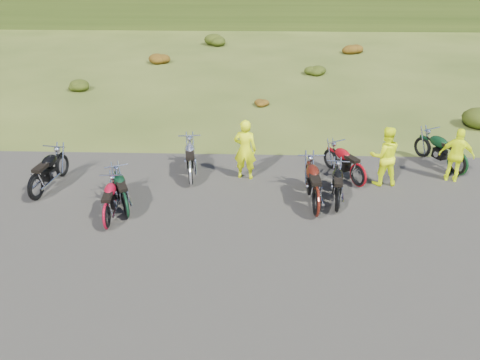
{
  "coord_description": "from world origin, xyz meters",
  "views": [
    {
      "loc": [
        -0.6,
        -10.28,
        6.48
      ],
      "look_at": [
        -0.96,
        0.43,
        0.92
      ],
      "focal_mm": 35.0,
      "sensor_mm": 36.0,
      "label": 1
    }
  ],
  "objects_px": {
    "motorcycle_7": "(455,176)",
    "person_middle": "(245,150)",
    "motorcycle_0": "(39,200)",
    "motorcycle_3": "(191,185)"
  },
  "relations": [
    {
      "from": "motorcycle_0",
      "to": "motorcycle_7",
      "type": "relative_size",
      "value": 1.0
    },
    {
      "from": "motorcycle_7",
      "to": "motorcycle_0",
      "type": "bearing_deg",
      "value": 71.3
    },
    {
      "from": "motorcycle_7",
      "to": "person_middle",
      "type": "distance_m",
      "value": 6.51
    },
    {
      "from": "person_middle",
      "to": "motorcycle_7",
      "type": "bearing_deg",
      "value": -166.89
    },
    {
      "from": "motorcycle_3",
      "to": "motorcycle_7",
      "type": "xyz_separation_m",
      "value": [
        8.0,
        0.91,
        0.0
      ]
    },
    {
      "from": "motorcycle_0",
      "to": "person_middle",
      "type": "xyz_separation_m",
      "value": [
        5.7,
        1.51,
        0.92
      ]
    },
    {
      "from": "motorcycle_7",
      "to": "motorcycle_3",
      "type": "bearing_deg",
      "value": 68.81
    },
    {
      "from": "motorcycle_7",
      "to": "person_middle",
      "type": "bearing_deg",
      "value": 65.91
    },
    {
      "from": "motorcycle_7",
      "to": "person_middle",
      "type": "relative_size",
      "value": 1.16
    },
    {
      "from": "motorcycle_0",
      "to": "motorcycle_3",
      "type": "height_order",
      "value": "motorcycle_0"
    }
  ]
}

